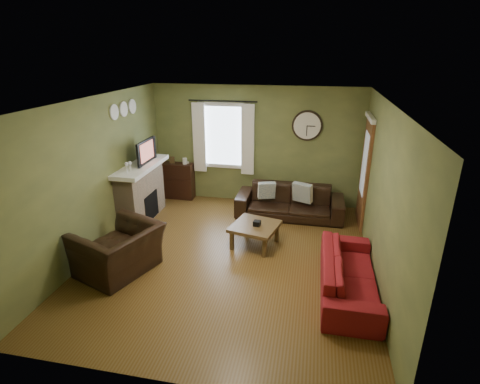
% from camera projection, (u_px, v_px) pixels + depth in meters
% --- Properties ---
extents(floor, '(4.60, 5.20, 0.00)m').
position_uv_depth(floor, '(230.00, 258.00, 6.34)').
color(floor, brown).
rests_on(floor, ground).
extents(ceiling, '(4.60, 5.20, 0.00)m').
position_uv_depth(ceiling, '(228.00, 101.00, 5.41)').
color(ceiling, white).
rests_on(ceiling, ground).
extents(wall_left, '(0.00, 5.20, 2.60)m').
position_uv_depth(wall_left, '(96.00, 176.00, 6.30)').
color(wall_left, olive).
rests_on(wall_left, ground).
extents(wall_right, '(0.00, 5.20, 2.60)m').
position_uv_depth(wall_right, '(382.00, 197.00, 5.45)').
color(wall_right, olive).
rests_on(wall_right, ground).
extents(wall_back, '(4.60, 0.00, 2.60)m').
position_uv_depth(wall_back, '(255.00, 146.00, 8.25)').
color(wall_back, olive).
rests_on(wall_back, ground).
extents(wall_front, '(4.60, 0.00, 2.60)m').
position_uv_depth(wall_front, '(166.00, 280.00, 3.50)').
color(wall_front, olive).
rests_on(wall_front, ground).
extents(fireplace, '(0.40, 1.40, 1.10)m').
position_uv_depth(fireplace, '(141.00, 194.00, 7.59)').
color(fireplace, tan).
rests_on(fireplace, floor).
extents(firebox, '(0.04, 0.60, 0.55)m').
position_uv_depth(firebox, '(151.00, 206.00, 7.64)').
color(firebox, black).
rests_on(firebox, fireplace).
extents(mantel, '(0.58, 1.60, 0.08)m').
position_uv_depth(mantel, '(140.00, 166.00, 7.37)').
color(mantel, white).
rests_on(mantel, fireplace).
extents(tv, '(0.08, 0.60, 0.35)m').
position_uv_depth(tv, '(143.00, 154.00, 7.42)').
color(tv, black).
rests_on(tv, mantel).
extents(tv_screen, '(0.02, 0.62, 0.36)m').
position_uv_depth(tv_screen, '(147.00, 151.00, 7.39)').
color(tv_screen, '#994C3F').
rests_on(tv_screen, mantel).
extents(medallion_left, '(0.28, 0.28, 0.03)m').
position_uv_depth(medallion_left, '(114.00, 112.00, 6.69)').
color(medallion_left, white).
rests_on(medallion_left, wall_left).
extents(medallion_mid, '(0.28, 0.28, 0.03)m').
position_uv_depth(medallion_mid, '(124.00, 109.00, 7.01)').
color(medallion_mid, white).
rests_on(medallion_mid, wall_left).
extents(medallion_right, '(0.28, 0.28, 0.03)m').
position_uv_depth(medallion_right, '(132.00, 106.00, 7.33)').
color(medallion_right, white).
rests_on(medallion_right, wall_left).
extents(window_pane, '(1.00, 0.02, 1.30)m').
position_uv_depth(window_pane, '(224.00, 136.00, 8.29)').
color(window_pane, silver).
rests_on(window_pane, wall_back).
extents(curtain_rod, '(0.03, 0.03, 1.50)m').
position_uv_depth(curtain_rod, '(222.00, 101.00, 7.92)').
color(curtain_rod, black).
rests_on(curtain_rod, wall_back).
extents(curtain_left, '(0.28, 0.04, 1.55)m').
position_uv_depth(curtain_left, '(199.00, 138.00, 8.32)').
color(curtain_left, white).
rests_on(curtain_left, wall_back).
extents(curtain_right, '(0.28, 0.04, 1.55)m').
position_uv_depth(curtain_right, '(248.00, 140.00, 8.12)').
color(curtain_right, white).
rests_on(curtain_right, wall_back).
extents(wall_clock, '(0.64, 0.06, 0.64)m').
position_uv_depth(wall_clock, '(307.00, 126.00, 7.82)').
color(wall_clock, white).
rests_on(wall_clock, wall_back).
extents(door, '(0.05, 0.90, 2.10)m').
position_uv_depth(door, '(365.00, 174.00, 7.24)').
color(door, brown).
rests_on(door, floor).
extents(bookshelf, '(0.71, 0.30, 0.84)m').
position_uv_depth(bookshelf, '(179.00, 181.00, 8.74)').
color(bookshelf, black).
rests_on(bookshelf, floor).
extents(book, '(0.22, 0.25, 0.02)m').
position_uv_depth(book, '(182.00, 158.00, 8.59)').
color(book, brown).
rests_on(book, bookshelf).
extents(sofa_brown, '(2.20, 0.86, 0.64)m').
position_uv_depth(sofa_brown, '(290.00, 202.00, 7.81)').
color(sofa_brown, black).
rests_on(sofa_brown, floor).
extents(pillow_left, '(0.42, 0.27, 0.40)m').
position_uv_depth(pillow_left, '(302.00, 193.00, 7.67)').
color(pillow_left, '#9AA5A5').
rests_on(pillow_left, sofa_brown).
extents(pillow_right, '(0.37, 0.21, 0.36)m').
position_uv_depth(pillow_right, '(267.00, 190.00, 7.79)').
color(pillow_right, '#9AA5A5').
rests_on(pillow_right, sofa_brown).
extents(sofa_red, '(0.77, 1.97, 0.57)m').
position_uv_depth(sofa_red, '(349.00, 274.00, 5.38)').
color(sofa_red, maroon).
rests_on(sofa_red, floor).
extents(armchair, '(1.36, 1.45, 0.76)m').
position_uv_depth(armchair, '(119.00, 250.00, 5.83)').
color(armchair, black).
rests_on(armchair, floor).
extents(coffee_table, '(0.93, 0.93, 0.41)m').
position_uv_depth(coffee_table, '(255.00, 235.00, 6.67)').
color(coffee_table, brown).
rests_on(coffee_table, floor).
extents(tissue_box, '(0.13, 0.13, 0.09)m').
position_uv_depth(tissue_box, '(257.00, 226.00, 6.57)').
color(tissue_box, black).
rests_on(tissue_box, coffee_table).
extents(wine_glass_a, '(0.07, 0.07, 0.20)m').
position_uv_depth(wine_glass_a, '(127.00, 168.00, 6.82)').
color(wine_glass_a, white).
rests_on(wine_glass_a, mantel).
extents(wine_glass_b, '(0.06, 0.06, 0.18)m').
position_uv_depth(wine_glass_b, '(130.00, 166.00, 6.94)').
color(wine_glass_b, white).
rests_on(wine_glass_b, mantel).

